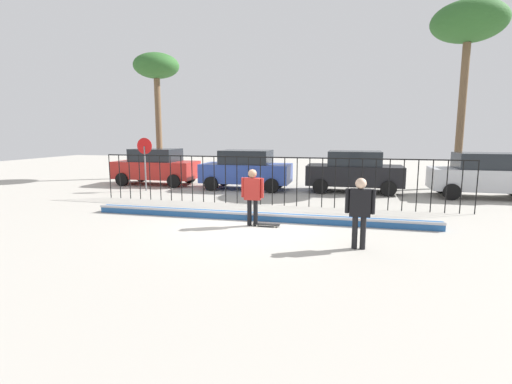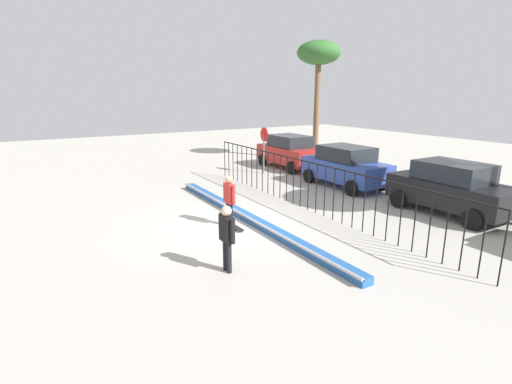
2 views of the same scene
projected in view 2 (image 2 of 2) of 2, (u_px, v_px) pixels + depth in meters
The scene contains 11 objects.
ground_plane at pixel (230, 224), 13.11m from camera, with size 60.00×60.00×0.00m, color #ADA89E.
bowl_coping_ledge at pixel (248, 218), 13.44m from camera, with size 11.00×0.41×0.27m.
perimeter_fence at pixel (309, 181), 14.48m from camera, with size 14.04×0.04×1.84m.
skateboarder at pixel (229, 196), 12.77m from camera, with size 0.68×0.26×1.69m.
skateboard at pixel (236, 227), 12.66m from camera, with size 0.80×0.20×0.07m.
camera_operator at pixel (227, 233), 9.46m from camera, with size 0.69×0.26×1.70m.
parked_car_red at pixel (290, 151), 22.60m from camera, with size 4.30×2.12×1.90m.
parked_car_blue at pixel (345, 166), 18.15m from camera, with size 4.30×2.12×1.90m.
parked_car_black at pixel (451, 188), 14.06m from camera, with size 4.30×2.12×1.90m.
stop_sign at pixel (264, 144), 20.88m from camera, with size 0.76×0.07×2.50m.
palm_tree_short at pixel (319, 57), 23.89m from camera, with size 2.68×2.68×7.39m.
Camera 2 is at (11.11, -5.62, 4.35)m, focal length 27.32 mm.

